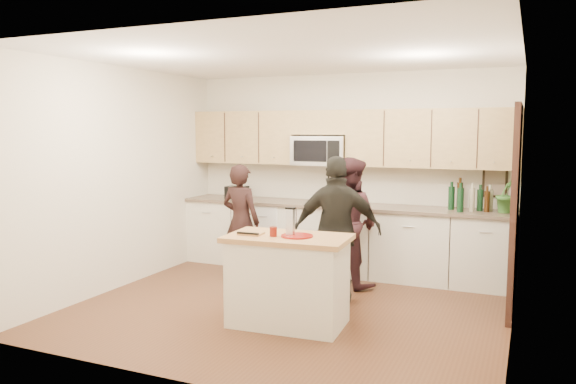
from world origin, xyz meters
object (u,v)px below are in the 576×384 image
at_px(island, 288,280).
at_px(toaster, 237,192).
at_px(woman_left, 241,221).
at_px(woman_right, 337,231).
at_px(woman_center, 349,222).

relative_size(island, toaster, 4.29).
distance_m(toaster, woman_left, 0.94).
height_order(island, woman_right, woman_right).
distance_m(toaster, woman_center, 1.97).
xyz_separation_m(island, woman_center, (0.13, 1.63, 0.35)).
distance_m(island, woman_left, 1.92).
bearing_deg(woman_right, woman_center, -101.14).
bearing_deg(woman_left, woman_center, -164.94).
xyz_separation_m(woman_center, woman_right, (0.10, -0.79, 0.03)).
xyz_separation_m(island, toaster, (-1.75, 2.17, 0.58)).
distance_m(woman_left, woman_center, 1.43).
height_order(island, woman_center, woman_center).
xyz_separation_m(toaster, woman_right, (1.98, -1.33, -0.20)).
xyz_separation_m(toaster, woman_left, (0.47, -0.76, -0.28)).
distance_m(woman_left, woman_right, 1.62).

